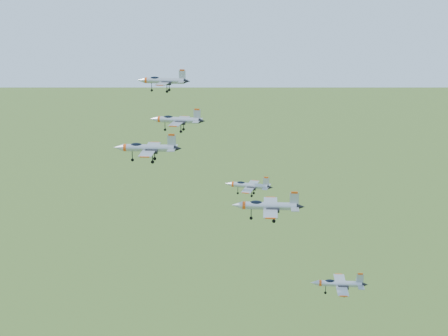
# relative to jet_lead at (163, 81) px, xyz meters

# --- Properties ---
(jet_lead) EXTENTS (12.01, 9.94, 3.21)m
(jet_lead) POSITION_rel_jet_lead_xyz_m (0.00, 0.00, 0.00)
(jet_lead) COLOR #999EA4
(jet_left_high) EXTENTS (11.54, 9.49, 3.09)m
(jet_left_high) POSITION_rel_jet_lead_xyz_m (6.86, -12.75, -5.84)
(jet_left_high) COLOR #999EA4
(jet_right_high) EXTENTS (12.18, 10.18, 3.26)m
(jet_right_high) POSITION_rel_jet_lead_xyz_m (6.58, -30.36, -7.20)
(jet_right_high) COLOR #999EA4
(jet_left_low) EXTENTS (10.47, 8.65, 2.80)m
(jet_left_low) POSITION_rel_jet_lead_xyz_m (20.77, -8.04, -20.25)
(jet_left_low) COLOR #999EA4
(jet_right_low) EXTENTS (13.30, 11.10, 3.56)m
(jet_right_low) POSITION_rel_jet_lead_xyz_m (27.39, -25.51, -18.10)
(jet_right_low) COLOR #999EA4
(jet_trail) EXTENTS (10.87, 9.07, 2.91)m
(jet_trail) POSITION_rel_jet_lead_xyz_m (40.77, -22.10, -33.85)
(jet_trail) COLOR #999EA4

